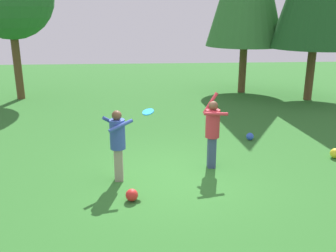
{
  "coord_description": "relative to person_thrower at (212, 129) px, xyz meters",
  "views": [
    {
      "loc": [
        -0.69,
        -7.89,
        3.68
      ],
      "look_at": [
        -0.08,
        0.63,
        1.05
      ],
      "focal_mm": 39.71,
      "sensor_mm": 36.0,
      "label": 1
    }
  ],
  "objects": [
    {
      "name": "ground_plane",
      "position": [
        -0.98,
        -0.51,
        -1.0
      ],
      "size": [
        40.0,
        40.0,
        0.0
      ],
      "primitive_type": "plane",
      "color": "#2D6B28"
    },
    {
      "name": "person_thrower",
      "position": [
        0.0,
        0.0,
        0.0
      ],
      "size": [
        0.59,
        0.55,
        1.85
      ],
      "rotation": [
        0.0,
        0.0,
        -2.99
      ],
      "color": "#38476B",
      "rests_on": "ground_plane"
    },
    {
      "name": "person_catcher",
      "position": [
        -2.23,
        -0.58,
        -0.03
      ],
      "size": [
        0.7,
        0.67,
        1.64
      ],
      "rotation": [
        0.0,
        0.0,
        0.47
      ],
      "color": "gray",
      "rests_on": "ground_plane"
    },
    {
      "name": "frisbee",
      "position": [
        -1.54,
        -0.23,
        0.51
      ],
      "size": [
        0.38,
        0.38,
        0.11
      ],
      "color": "#2393D1"
    },
    {
      "name": "ball_blue",
      "position": [
        1.53,
        1.92,
        -0.89
      ],
      "size": [
        0.22,
        0.22,
        0.22
      ],
      "primitive_type": "sphere",
      "color": "blue",
      "rests_on": "ground_plane"
    },
    {
      "name": "ball_yellow",
      "position": [
        3.36,
        0.36,
        -0.87
      ],
      "size": [
        0.26,
        0.26,
        0.26
      ],
      "primitive_type": "sphere",
      "color": "yellow",
      "rests_on": "ground_plane"
    },
    {
      "name": "ball_red",
      "position": [
        -1.92,
        -1.59,
        -0.87
      ],
      "size": [
        0.25,
        0.25,
        0.25
      ],
      "primitive_type": "sphere",
      "color": "red",
      "rests_on": "ground_plane"
    }
  ]
}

